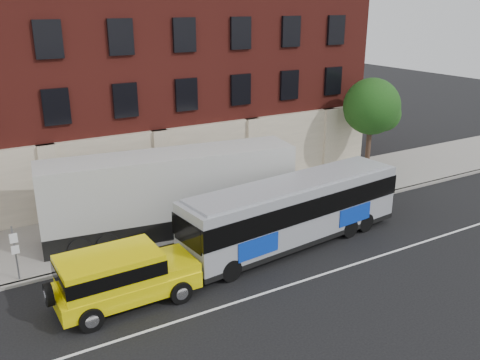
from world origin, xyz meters
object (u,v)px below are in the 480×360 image
city_bus (294,209)px  yellow_suv (119,275)px  sign_pole (15,251)px  street_tree (372,109)px  shipping_container (171,194)px

city_bus → yellow_suv: 8.70m
sign_pole → city_bus: 12.02m
street_tree → shipping_container: street_tree is taller
sign_pole → street_tree: street_tree is taller
city_bus → shipping_container: (-4.40, 4.06, 0.27)m
sign_pole → yellow_suv: sign_pole is taller
yellow_suv → shipping_container: shipping_container is taller
yellow_suv → shipping_container: size_ratio=0.45×
street_tree → yellow_suv: 20.41m
sign_pole → city_bus: bearing=-12.6°
sign_pole → shipping_container: 7.49m
sign_pole → shipping_container: bearing=11.2°
yellow_suv → street_tree: bearing=19.9°
city_bus → yellow_suv: size_ratio=2.07×
street_tree → yellow_suv: bearing=-160.1°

